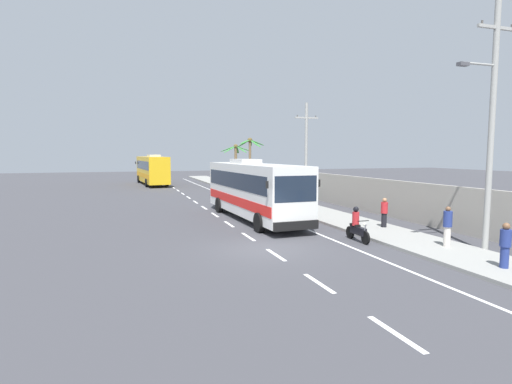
{
  "coord_description": "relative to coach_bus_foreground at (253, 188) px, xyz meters",
  "views": [
    {
      "loc": [
        -5.8,
        -16.08,
        4.09
      ],
      "look_at": [
        2.08,
        7.63,
        1.7
      ],
      "focal_mm": 28.25,
      "sensor_mm": 36.0,
      "label": 1
    }
  ],
  "objects": [
    {
      "name": "ground_plane",
      "position": [
        -1.9,
        -7.66,
        -1.94
      ],
      "size": [
        160.0,
        160.0,
        0.0
      ],
      "primitive_type": "plane",
      "color": "#3A3A3F"
    },
    {
      "name": "sidewalk_kerb",
      "position": [
        4.9,
        2.34,
        -1.87
      ],
      "size": [
        3.2,
        90.0,
        0.14
      ],
      "primitive_type": "cube",
      "color": "gray",
      "rests_on": "ground"
    },
    {
      "name": "lane_markings",
      "position": [
        0.33,
        6.91,
        -1.94
      ],
      "size": [
        3.76,
        71.0,
        0.01
      ],
      "color": "white",
      "rests_on": "ground"
    },
    {
      "name": "boundary_wall",
      "position": [
        8.7,
        6.34,
        -0.74
      ],
      "size": [
        0.24,
        60.0,
        2.41
      ],
      "primitive_type": "cube",
      "color": "#9E998E",
      "rests_on": "ground"
    },
    {
      "name": "coach_bus_foreground",
      "position": [
        0.0,
        0.0,
        0.0
      ],
      "size": [
        3.25,
        12.07,
        3.73
      ],
      "color": "silver",
      "rests_on": "ground"
    },
    {
      "name": "coach_bus_far_lane",
      "position": [
        -3.97,
        30.83,
        0.12
      ],
      "size": [
        3.7,
        12.55,
        3.97
      ],
      "color": "gold",
      "rests_on": "ground"
    },
    {
      "name": "motorcycle_beside_bus",
      "position": [
        2.45,
        8.35,
        -1.27
      ],
      "size": [
        0.56,
        1.96,
        1.66
      ],
      "color": "black",
      "rests_on": "ground"
    },
    {
      "name": "motorcycle_trailing",
      "position": [
        2.64,
        -7.62,
        -1.28
      ],
      "size": [
        0.56,
        1.96,
        1.62
      ],
      "color": "black",
      "rests_on": "ground"
    },
    {
      "name": "pedestrian_near_kerb",
      "position": [
        5.34,
        -10.31,
        -0.9
      ],
      "size": [
        0.36,
        0.36,
        1.72
      ],
      "rotation": [
        0.0,
        0.0,
        3.8
      ],
      "color": "beige",
      "rests_on": "sidewalk_kerb"
    },
    {
      "name": "pedestrian_midwalk",
      "position": [
        4.76,
        -13.52,
        -0.97
      ],
      "size": [
        0.36,
        0.36,
        1.58
      ],
      "rotation": [
        0.0,
        0.0,
        3.94
      ],
      "color": "navy",
      "rests_on": "sidewalk_kerb"
    },
    {
      "name": "pedestrian_far_walk",
      "position": [
        5.61,
        -5.58,
        -0.97
      ],
      "size": [
        0.36,
        0.36,
        1.58
      ],
      "rotation": [
        0.0,
        0.0,
        0.62
      ],
      "color": "black",
      "rests_on": "sidewalk_kerb"
    },
    {
      "name": "utility_pole_nearest",
      "position": [
        6.52,
        -11.12,
        3.55
      ],
      "size": [
        2.81,
        0.24,
        10.42
      ],
      "color": "#9E9E99",
      "rests_on": "ground"
    },
    {
      "name": "utility_pole_mid",
      "position": [
        6.7,
        6.49,
        2.35
      ],
      "size": [
        2.05,
        0.24,
        8.21
      ],
      "color": "#9E9E99",
      "rests_on": "ground"
    },
    {
      "name": "palm_nearest",
      "position": [
        6.29,
        26.61,
        1.7
      ],
      "size": [
        3.98,
        3.72,
        5.3
      ],
      "color": "brown",
      "rests_on": "ground"
    },
    {
      "name": "palm_second",
      "position": [
        6.1,
        19.91,
        2.32
      ],
      "size": [
        3.44,
        3.37,
        5.88
      ],
      "color": "brown",
      "rests_on": "ground"
    }
  ]
}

